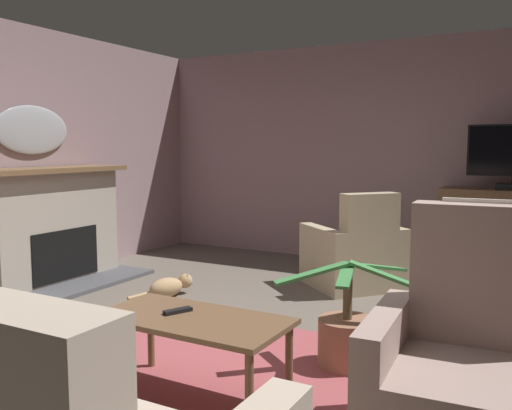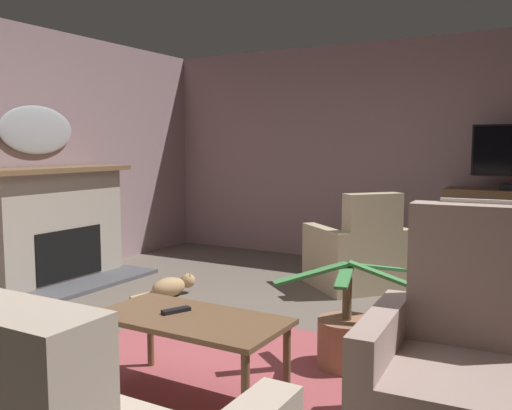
{
  "view_description": "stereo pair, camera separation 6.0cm",
  "coord_description": "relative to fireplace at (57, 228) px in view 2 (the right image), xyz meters",
  "views": [
    {
      "loc": [
        1.83,
        -3.07,
        1.44
      ],
      "look_at": [
        0.03,
        0.21,
        1.03
      ],
      "focal_mm": 38.47,
      "sensor_mm": 36.0,
      "label": 1
    },
    {
      "loc": [
        1.88,
        -3.04,
        1.44
      ],
      "look_at": [
        0.03,
        0.21,
        1.03
      ],
      "focal_mm": 38.47,
      "sensor_mm": 36.0,
      "label": 2
    }
  ],
  "objects": [
    {
      "name": "ground_plane",
      "position": [
        2.73,
        -0.86,
        -0.6
      ],
      "size": [
        6.61,
        7.51,
        0.04
      ],
      "primitive_type": "cube",
      "color": "#665B51"
    },
    {
      "name": "wall_back",
      "position": [
        2.73,
        2.65,
        0.76
      ],
      "size": [
        6.61,
        0.1,
        2.68
      ],
      "primitive_type": "cube",
      "color": "gray",
      "rests_on": "ground_plane"
    },
    {
      "name": "rug_central",
      "position": [
        2.7,
        -0.94,
        -0.57
      ],
      "size": [
        2.06,
        1.63,
        0.01
      ],
      "primitive_type": "cube",
      "color": "#9E474C",
      "rests_on": "ground_plane"
    },
    {
      "name": "fireplace",
      "position": [
        0.0,
        0.0,
        0.0
      ],
      "size": [
        0.88,
        1.71,
        1.21
      ],
      "color": "#4C4C51",
      "rests_on": "ground_plane"
    },
    {
      "name": "wall_mirror_oval",
      "position": [
        -0.25,
        0.0,
        1.02
      ],
      "size": [
        0.06,
        0.92,
        0.51
      ],
      "primitive_type": "ellipsoid",
      "color": "#B2B7BF"
    },
    {
      "name": "coffee_table",
      "position": [
        2.81,
        -1.48,
        -0.15
      ],
      "size": [
        1.09,
        0.56,
        0.48
      ],
      "color": "brown",
      "rests_on": "ground_plane"
    },
    {
      "name": "tv_remote",
      "position": [
        2.69,
        -1.46,
        -0.09
      ],
      "size": [
        0.12,
        0.18,
        0.02
      ],
      "primitive_type": "cube",
      "rotation": [
        0.0,
        0.0,
        4.27
      ],
      "color": "black",
      "rests_on": "coffee_table"
    },
    {
      "name": "armchair_near_window",
      "position": [
        2.81,
        1.35,
        -0.26
      ],
      "size": [
        1.15,
        1.15,
        0.98
      ],
      "color": "tan",
      "rests_on": "ground_plane"
    },
    {
      "name": "armchair_by_fireplace",
      "position": [
        4.28,
        -1.34,
        -0.22
      ],
      "size": [
        0.97,
        0.89,
        1.17
      ],
      "color": "#A3897F",
      "rests_on": "ground_plane"
    },
    {
      "name": "potted_plant_tall_palm_by_window",
      "position": [
        3.42,
        -0.62,
        -0.38
      ],
      "size": [
        0.79,
        0.82,
        0.7
      ],
      "color": "#99664C",
      "rests_on": "ground_plane"
    },
    {
      "name": "cat",
      "position": [
        1.38,
        0.16,
        -0.48
      ],
      "size": [
        0.33,
        0.64,
        0.21
      ],
      "color": "tan",
      "rests_on": "ground_plane"
    }
  ]
}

